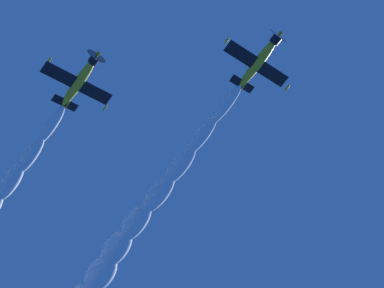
# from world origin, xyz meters

# --- Properties ---
(airplane_lead) EXTENTS (8.95, 8.80, 3.67)m
(airplane_lead) POSITION_xyz_m (3.87, 2.73, 88.44)
(airplane_lead) COLOR gold
(airplane_left_wingman) EXTENTS (8.82, 8.83, 3.95)m
(airplane_left_wingman) POSITION_xyz_m (26.74, -1.01, 88.53)
(airplane_left_wingman) COLOR gold
(smoke_trail_lead) EXTENTS (30.82, 45.69, 5.04)m
(smoke_trail_lead) POSITION_xyz_m (24.88, -30.22, 87.74)
(smoke_trail_lead) COLOR white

